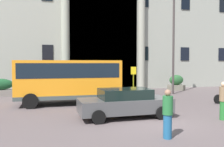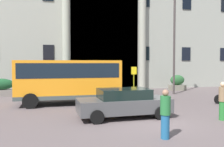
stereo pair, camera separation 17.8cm
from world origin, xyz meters
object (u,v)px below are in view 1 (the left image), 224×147
at_px(bus_stop_sign, 133,78).
at_px(hedge_planter_east, 176,83).
at_px(hedge_planter_far_east, 0,88).
at_px(parked_hatchback_near, 125,103).
at_px(pedestrian_woman_dark_dress, 168,114).
at_px(orange_minibus, 69,78).
at_px(pedestrian_woman_with_bag, 223,101).
at_px(lamppost_plaza_centre, 174,35).
at_px(hedge_planter_entrance_left, 74,86).

xyz_separation_m(bus_stop_sign, hedge_planter_east, (5.62, 3.18, -0.75)).
bearing_deg(hedge_planter_far_east, parked_hatchback_near, -52.02).
bearing_deg(pedestrian_woman_dark_dress, parked_hatchback_near, -45.06).
bearing_deg(hedge_planter_east, parked_hatchback_near, -130.51).
height_order(orange_minibus, pedestrian_woman_dark_dress, orange_minibus).
relative_size(parked_hatchback_near, pedestrian_woman_with_bag, 2.53).
bearing_deg(hedge_planter_far_east, lamppost_plaza_centre, -8.51).
bearing_deg(lamppost_plaza_centre, bus_stop_sign, -170.80).
xyz_separation_m(bus_stop_sign, pedestrian_woman_with_bag, (1.42, -8.41, -0.57)).
relative_size(hedge_planter_east, lamppost_plaza_centre, 0.17).
bearing_deg(hedge_planter_east, pedestrian_woman_with_bag, -109.90).
bearing_deg(pedestrian_woman_dark_dress, lamppost_plaza_centre, -82.46).
bearing_deg(orange_minibus, parked_hatchback_near, -62.60).
height_order(parked_hatchback_near, lamppost_plaza_centre, lamppost_plaza_centre).
xyz_separation_m(pedestrian_woman_dark_dress, lamppost_plaza_centre, (6.26, 10.88, 4.18)).
bearing_deg(hedge_planter_far_east, hedge_planter_east, 1.61).
bearing_deg(hedge_planter_entrance_left, pedestrian_woman_dark_dress, -81.16).
xyz_separation_m(parked_hatchback_near, lamppost_plaza_centre, (6.72, 7.38, 4.33)).
xyz_separation_m(hedge_planter_far_east, lamppost_plaza_centre, (14.13, -2.11, 4.37)).
xyz_separation_m(hedge_planter_entrance_left, pedestrian_woman_with_bag, (5.88, -11.21, 0.22)).
bearing_deg(hedge_planter_east, pedestrian_woman_dark_dress, -120.88).
xyz_separation_m(parked_hatchback_near, pedestrian_woman_dark_dress, (0.46, -3.50, 0.15)).
bearing_deg(pedestrian_woman_with_bag, hedge_planter_far_east, -144.49).
relative_size(hedge_planter_far_east, parked_hatchback_near, 0.47).
relative_size(bus_stop_sign, pedestrian_woman_with_bag, 1.32).
relative_size(bus_stop_sign, parked_hatchback_near, 0.52).
height_order(orange_minibus, lamppost_plaza_centre, lamppost_plaza_centre).
distance_m(hedge_planter_east, hedge_planter_entrance_left, 10.08).
xyz_separation_m(hedge_planter_far_east, pedestrian_woman_dark_dress, (7.88, -13.00, 0.19)).
height_order(hedge_planter_entrance_left, parked_hatchback_near, hedge_planter_entrance_left).
distance_m(orange_minibus, hedge_planter_east, 12.09).
distance_m(orange_minibus, pedestrian_woman_with_bag, 9.18).
height_order(hedge_planter_far_east, lamppost_plaza_centre, lamppost_plaza_centre).
relative_size(hedge_planter_entrance_left, pedestrian_woman_dark_dress, 1.21).
distance_m(orange_minibus, hedge_planter_entrance_left, 5.07).
relative_size(bus_stop_sign, hedge_planter_east, 1.55).
relative_size(hedge_planter_entrance_left, lamppost_plaza_centre, 0.24).
xyz_separation_m(orange_minibus, hedge_planter_east, (10.83, 5.29, -0.96)).
bearing_deg(hedge_planter_far_east, pedestrian_woman_dark_dress, -58.78).
distance_m(bus_stop_sign, hedge_planter_entrance_left, 5.32).
xyz_separation_m(orange_minibus, hedge_planter_far_east, (-5.08, 4.85, -1.00)).
xyz_separation_m(hedge_planter_far_east, pedestrian_woman_with_bag, (11.72, -11.14, 0.22)).
height_order(orange_minibus, bus_stop_sign, orange_minibus).
bearing_deg(hedge_planter_entrance_left, hedge_planter_far_east, -179.32).
height_order(orange_minibus, parked_hatchback_near, orange_minibus).
distance_m(hedge_planter_far_east, pedestrian_woman_dark_dress, 15.20).
bearing_deg(hedge_planter_entrance_left, orange_minibus, -98.79).
xyz_separation_m(hedge_planter_east, pedestrian_woman_dark_dress, (-8.04, -13.44, 0.15)).
distance_m(hedge_planter_far_east, lamppost_plaza_centre, 14.94).
xyz_separation_m(orange_minibus, hedge_planter_entrance_left, (0.76, 4.92, -0.99)).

